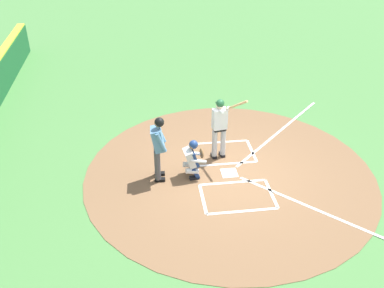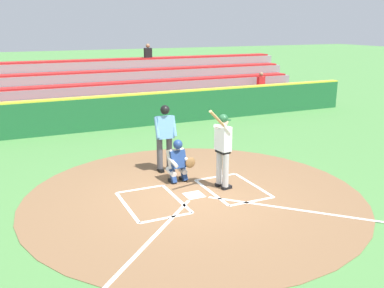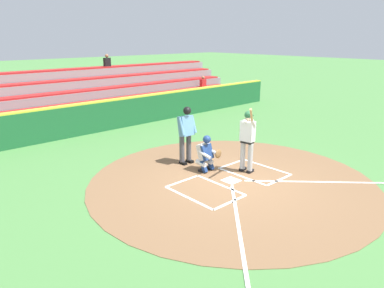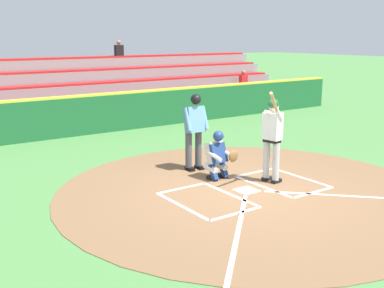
{
  "view_description": "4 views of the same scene",
  "coord_description": "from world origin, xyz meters",
  "px_view_note": "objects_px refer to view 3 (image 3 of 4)",
  "views": [
    {
      "loc": [
        9.78,
        -2.3,
        7.08
      ],
      "look_at": [
        0.4,
        -1.1,
        1.29
      ],
      "focal_mm": 41.14,
      "sensor_mm": 36.0,
      "label": 1
    },
    {
      "loc": [
        4.01,
        8.67,
        3.95
      ],
      "look_at": [
        -0.05,
        -0.24,
        1.21
      ],
      "focal_mm": 40.38,
      "sensor_mm": 36.0,
      "label": 2
    },
    {
      "loc": [
        7.08,
        6.08,
        3.92
      ],
      "look_at": [
        0.44,
        -1.17,
        0.92
      ],
      "focal_mm": 33.05,
      "sensor_mm": 36.0,
      "label": 3
    },
    {
      "loc": [
        6.37,
        7.14,
        3.21
      ],
      "look_at": [
        0.47,
        -1.34,
        0.83
      ],
      "focal_mm": 44.29,
      "sensor_mm": 36.0,
      "label": 4
    }
  ],
  "objects_px": {
    "plate_umpire": "(186,131)",
    "baseball": "(233,201)",
    "catcher": "(207,153)",
    "batter": "(248,137)"
  },
  "relations": [
    {
      "from": "catcher",
      "to": "baseball",
      "type": "xyz_separation_m",
      "value": [
        1.02,
        1.98,
        -0.55
      ]
    },
    {
      "from": "batter",
      "to": "baseball",
      "type": "relative_size",
      "value": 28.76
    },
    {
      "from": "catcher",
      "to": "baseball",
      "type": "distance_m",
      "value": 2.29
    },
    {
      "from": "catcher",
      "to": "baseball",
      "type": "height_order",
      "value": "catcher"
    },
    {
      "from": "plate_umpire",
      "to": "batter",
      "type": "bearing_deg",
      "value": 114.58
    },
    {
      "from": "catcher",
      "to": "baseball",
      "type": "bearing_deg",
      "value": 62.71
    },
    {
      "from": "batter",
      "to": "plate_umpire",
      "type": "relative_size",
      "value": 1.14
    },
    {
      "from": "batter",
      "to": "catcher",
      "type": "distance_m",
      "value": 1.3
    },
    {
      "from": "plate_umpire",
      "to": "baseball",
      "type": "distance_m",
      "value": 3.23
    },
    {
      "from": "catcher",
      "to": "baseball",
      "type": "relative_size",
      "value": 15.27
    }
  ]
}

